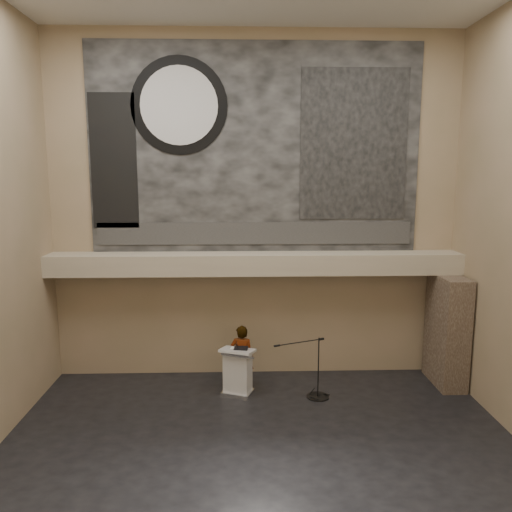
{
  "coord_description": "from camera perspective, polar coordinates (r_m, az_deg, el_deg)",
  "views": [
    {
      "loc": [
        -0.37,
        -8.35,
        5.13
      ],
      "look_at": [
        0.0,
        3.2,
        3.2
      ],
      "focal_mm": 35.0,
      "sensor_mm": 36.0,
      "label": 1
    }
  ],
  "objects": [
    {
      "name": "banner_clock_face",
      "position": [
        12.44,
        -8.79,
        16.63
      ],
      "size": [
        1.84,
        0.02,
        1.84
      ],
      "primitive_type": "cylinder",
      "rotation": [
        1.57,
        0.0,
        0.0
      ],
      "color": "silver",
      "rests_on": "banner"
    },
    {
      "name": "soffit",
      "position": [
        12.15,
        -0.06,
        -0.85
      ],
      "size": [
        10.0,
        0.8,
        0.5
      ],
      "primitive_type": "cube",
      "color": "tan",
      "rests_on": "wall_back"
    },
    {
      "name": "speaker_person",
      "position": [
        12.15,
        -1.65,
        -11.48
      ],
      "size": [
        0.62,
        0.46,
        1.57
      ],
      "primitive_type": "imported",
      "rotation": [
        0.0,
        0.0,
        2.99
      ],
      "color": "silver",
      "rests_on": "floor"
    },
    {
      "name": "wall_back",
      "position": [
        12.38,
        -0.12,
        5.41
      ],
      "size": [
        10.0,
        0.02,
        8.5
      ],
      "primitive_type": "cube",
      "color": "#867655",
      "rests_on": "floor"
    },
    {
      "name": "stone_pier",
      "position": [
        13.1,
        21.0,
        -7.93
      ],
      "size": [
        0.6,
        1.4,
        2.7
      ],
      "primitive_type": "cube",
      "color": "#433429",
      "rests_on": "floor"
    },
    {
      "name": "papers",
      "position": [
        11.74,
        -2.49,
        -10.58
      ],
      "size": [
        0.31,
        0.36,
        0.0
      ],
      "primitive_type": "cube",
      "rotation": [
        0.0,
        0.0,
        -0.33
      ],
      "color": "white",
      "rests_on": "lectern"
    },
    {
      "name": "sprinkler_left",
      "position": [
        12.21,
        -7.58,
        -2.22
      ],
      "size": [
        0.04,
        0.04,
        0.06
      ],
      "primitive_type": "cylinder",
      "color": "#B2893D",
      "rests_on": "soffit"
    },
    {
      "name": "banner",
      "position": [
        12.33,
        -0.12,
        12.13
      ],
      "size": [
        8.0,
        0.05,
        5.0
      ],
      "primitive_type": "cube",
      "color": "black",
      "rests_on": "wall_back"
    },
    {
      "name": "binder",
      "position": [
        11.74,
        -1.74,
        -10.51
      ],
      "size": [
        0.34,
        0.28,
        0.04
      ],
      "primitive_type": "cube",
      "rotation": [
        0.0,
        0.0,
        -0.11
      ],
      "color": "black",
      "rests_on": "lectern"
    },
    {
      "name": "banner_building_print",
      "position": [
        12.6,
        11.13,
        12.36
      ],
      "size": [
        2.6,
        0.02,
        3.6
      ],
      "primitive_type": "cube",
      "color": "black",
      "rests_on": "banner"
    },
    {
      "name": "banner_text_strip",
      "position": [
        12.37,
        -0.11,
        2.61
      ],
      "size": [
        7.76,
        0.02,
        0.55
      ],
      "primitive_type": "cube",
      "color": "#2C2C2C",
      "rests_on": "banner"
    },
    {
      "name": "banner_clock_rim",
      "position": [
        12.46,
        -8.78,
        16.62
      ],
      "size": [
        2.3,
        0.02,
        2.3
      ],
      "primitive_type": "cylinder",
      "rotation": [
        1.57,
        0.0,
        0.0
      ],
      "color": "black",
      "rests_on": "banner"
    },
    {
      "name": "lectern",
      "position": [
        11.95,
        -2.11,
        -13.04
      ],
      "size": [
        0.9,
        0.76,
        1.14
      ],
      "rotation": [
        0.0,
        0.0,
        -0.36
      ],
      "color": "silver",
      "rests_on": "floor"
    },
    {
      "name": "sprinkler_right",
      "position": [
        12.36,
        8.79,
        -2.11
      ],
      "size": [
        0.04,
        0.04,
        0.06
      ],
      "primitive_type": "cylinder",
      "color": "#B2893D",
      "rests_on": "soffit"
    },
    {
      "name": "mic_stand",
      "position": [
        11.99,
        6.93,
        -14.85
      ],
      "size": [
        1.3,
        0.67,
        1.43
      ],
      "rotation": [
        0.0,
        0.0,
        0.37
      ],
      "color": "black",
      "rests_on": "floor"
    },
    {
      "name": "banner_brick_print",
      "position": [
        12.65,
        -15.96,
        10.35
      ],
      "size": [
        1.1,
        0.02,
        3.2
      ],
      "primitive_type": "cube",
      "color": "black",
      "rests_on": "banner"
    },
    {
      "name": "wall_front",
      "position": [
        4.45,
        2.97,
        -1.94
      ],
      "size": [
        10.0,
        0.02,
        8.5
      ],
      "primitive_type": "cube",
      "color": "#867655",
      "rests_on": "floor"
    },
    {
      "name": "floor",
      "position": [
        9.8,
        0.65,
        -22.07
      ],
      "size": [
        10.0,
        10.0,
        0.0
      ],
      "primitive_type": "plane",
      "color": "black",
      "rests_on": "ground"
    }
  ]
}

